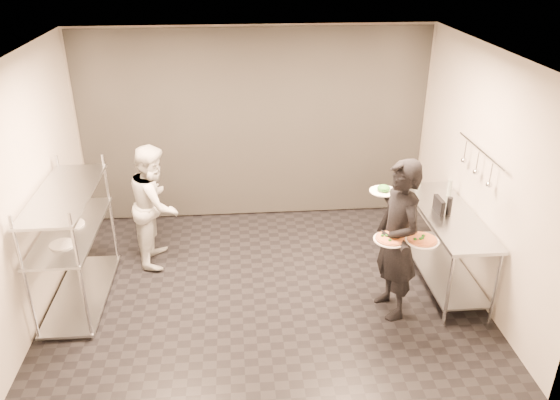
{
  "coord_description": "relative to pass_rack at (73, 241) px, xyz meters",
  "views": [
    {
      "loc": [
        -0.28,
        -5.48,
        3.86
      ],
      "look_at": [
        0.2,
        0.16,
        1.1
      ],
      "focal_mm": 35.0,
      "sensor_mm": 36.0,
      "label": 1
    }
  ],
  "objects": [
    {
      "name": "utensil_rail",
      "position": [
        4.58,
        0.0,
        0.78
      ],
      "size": [
        0.07,
        1.2,
        0.31
      ],
      "color": "silver",
      "rests_on": "room_shell"
    },
    {
      "name": "waiter",
      "position": [
        3.55,
        -0.55,
        0.15
      ],
      "size": [
        0.57,
        0.75,
        1.83
      ],
      "primitive_type": "imported",
      "rotation": [
        0.0,
        0.0,
        -1.35
      ],
      "color": "black",
      "rests_on": "ground"
    },
    {
      "name": "bottle_dark",
      "position": [
        4.31,
        -0.02,
        0.26
      ],
      "size": [
        0.06,
        0.06,
        0.22
      ],
      "primitive_type": "cylinder",
      "color": "black",
      "rests_on": "prep_counter"
    },
    {
      "name": "pos_monitor",
      "position": [
        4.21,
        0.04,
        0.24
      ],
      "size": [
        0.06,
        0.25,
        0.18
      ],
      "primitive_type": "cube",
      "rotation": [
        0.0,
        0.0,
        0.02
      ],
      "color": "black",
      "rests_on": "prep_counter"
    },
    {
      "name": "pass_rack",
      "position": [
        0.0,
        0.0,
        0.0
      ],
      "size": [
        0.6,
        1.6,
        1.5
      ],
      "color": "silver",
      "rests_on": "ground"
    },
    {
      "name": "room_shell",
      "position": [
        2.15,
        1.18,
        0.63
      ],
      "size": [
        5.0,
        4.0,
        2.8
      ],
      "color": "black",
      "rests_on": "ground"
    },
    {
      "name": "salad_plate",
      "position": [
        3.45,
        -0.21,
        0.59
      ],
      "size": [
        0.3,
        0.3,
        0.07
      ],
      "color": "white",
      "rests_on": "waiter"
    },
    {
      "name": "pizza_plate_far",
      "position": [
        3.74,
        -0.76,
        0.27
      ],
      "size": [
        0.35,
        0.35,
        0.05
      ],
      "color": "white",
      "rests_on": "waiter"
    },
    {
      "name": "chef",
      "position": [
        0.82,
        0.8,
        0.02
      ],
      "size": [
        0.63,
        0.79,
        1.58
      ],
      "primitive_type": "imported",
      "rotation": [
        0.0,
        0.0,
        1.53
      ],
      "color": "silver",
      "rests_on": "ground"
    },
    {
      "name": "bottle_clear",
      "position": [
        4.5,
        0.49,
        0.25
      ],
      "size": [
        0.06,
        0.06,
        0.2
      ],
      "primitive_type": "cylinder",
      "color": "gray",
      "rests_on": "prep_counter"
    },
    {
      "name": "pizza_plate_near",
      "position": [
        3.42,
        -0.7,
        0.26
      ],
      "size": [
        0.35,
        0.35,
        0.05
      ],
      "color": "white",
      "rests_on": "waiter"
    },
    {
      "name": "bottle_green",
      "position": [
        4.2,
        0.76,
        0.27
      ],
      "size": [
        0.07,
        0.07,
        0.24
      ],
      "primitive_type": "cylinder",
      "color": "gray",
      "rests_on": "prep_counter"
    },
    {
      "name": "prep_counter",
      "position": [
        4.33,
        0.0,
        -0.14
      ],
      "size": [
        0.6,
        1.8,
        0.92
      ],
      "color": "silver",
      "rests_on": "ground"
    }
  ]
}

